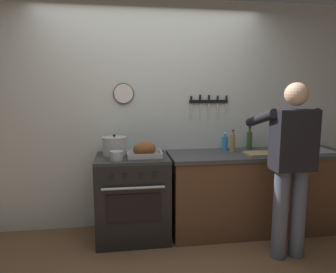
# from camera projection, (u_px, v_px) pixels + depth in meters

# --- Properties ---
(wall_back) EXTENTS (6.00, 0.13, 2.60)m
(wall_back) POSITION_uv_depth(u_px,v_px,m) (149.00, 116.00, 3.53)
(wall_back) COLOR silver
(wall_back) RESTS_ON ground
(counter_block) EXTENTS (2.03, 0.65, 0.90)m
(counter_block) POSITION_uv_depth(u_px,v_px,m) (258.00, 190.00, 3.48)
(counter_block) COLOR brown
(counter_block) RESTS_ON ground
(stove) EXTENTS (0.76, 0.67, 0.90)m
(stove) POSITION_uv_depth(u_px,v_px,m) (133.00, 197.00, 3.27)
(stove) COLOR black
(stove) RESTS_ON ground
(person_cook) EXTENTS (0.51, 0.63, 1.66)m
(person_cook) POSITION_uv_depth(u_px,v_px,m) (291.00, 160.00, 2.81)
(person_cook) COLOR #4C566B
(person_cook) RESTS_ON ground
(roasting_pan) EXTENTS (0.35, 0.26, 0.17)m
(roasting_pan) POSITION_uv_depth(u_px,v_px,m) (145.00, 151.00, 3.11)
(roasting_pan) COLOR #B7B7BC
(roasting_pan) RESTS_ON stove
(stock_pot) EXTENTS (0.26, 0.26, 0.23)m
(stock_pot) POSITION_uv_depth(u_px,v_px,m) (115.00, 146.00, 3.26)
(stock_pot) COLOR #B7B7BC
(stock_pot) RESTS_ON stove
(saucepan) EXTENTS (0.13, 0.13, 0.09)m
(saucepan) POSITION_uv_depth(u_px,v_px,m) (116.00, 156.00, 3.02)
(saucepan) COLOR #B7B7BC
(saucepan) RESTS_ON stove
(cutting_board) EXTENTS (0.36, 0.24, 0.02)m
(cutting_board) POSITION_uv_depth(u_px,v_px,m) (262.00, 154.00, 3.30)
(cutting_board) COLOR tan
(cutting_board) RESTS_ON counter_block
(bottle_dish_soap) EXTENTS (0.07, 0.07, 0.21)m
(bottle_dish_soap) POSITION_uv_depth(u_px,v_px,m) (225.00, 143.00, 3.52)
(bottle_dish_soap) COLOR #338CCC
(bottle_dish_soap) RESTS_ON counter_block
(bottle_vinegar) EXTENTS (0.06, 0.06, 0.26)m
(bottle_vinegar) POSITION_uv_depth(u_px,v_px,m) (233.00, 143.00, 3.39)
(bottle_vinegar) COLOR #997F4C
(bottle_vinegar) RESTS_ON counter_block
(bottle_olive_oil) EXTENTS (0.06, 0.06, 0.27)m
(bottle_olive_oil) POSITION_uv_depth(u_px,v_px,m) (249.00, 140.00, 3.57)
(bottle_olive_oil) COLOR #385623
(bottle_olive_oil) RESTS_ON counter_block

